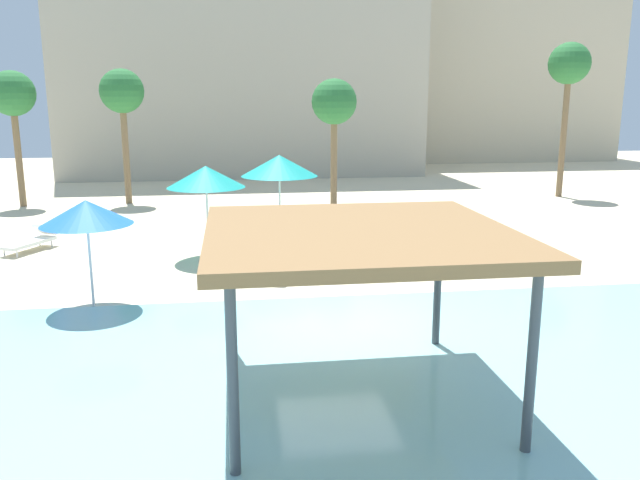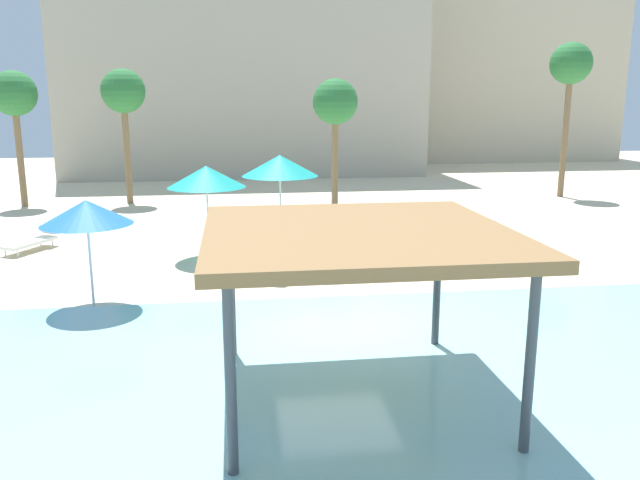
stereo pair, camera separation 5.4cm
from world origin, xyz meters
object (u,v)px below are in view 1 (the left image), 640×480
beach_umbrella_teal_3 (279,166)px  palm_tree_1 (12,96)px  shade_pavilion (358,239)px  palm_tree_3 (122,94)px  palm_tree_0 (569,68)px  lounge_chair_0 (489,235)px  lounge_chair_4 (32,240)px  palm_tree_2 (334,104)px  beach_umbrella_teal_0 (206,177)px  beach_umbrella_blue_4 (86,213)px  lounge_chair_3 (287,263)px

beach_umbrella_teal_3 → palm_tree_1: bearing=139.7°
shade_pavilion → palm_tree_1: (-10.90, 19.77, 2.11)m
palm_tree_3 → palm_tree_1: bearing=-177.3°
palm_tree_0 → palm_tree_3: size_ratio=1.22×
lounge_chair_0 → lounge_chair_4: size_ratio=1.01×
lounge_chair_0 → palm_tree_2: bearing=-142.9°
lounge_chair_4 → palm_tree_0: 23.83m
beach_umbrella_teal_0 → lounge_chair_0: (8.86, 0.50, -2.07)m
lounge_chair_4 → palm_tree_2: size_ratio=0.36×
palm_tree_3 → palm_tree_0: bearing=-2.1°
lounge_chair_0 → palm_tree_2: (-3.80, 7.79, 4.03)m
palm_tree_0 → palm_tree_3: 20.16m
beach_umbrella_teal_0 → beach_umbrella_blue_4: size_ratio=1.11×
lounge_chair_3 → palm_tree_1: size_ratio=0.34×
lounge_chair_4 → palm_tree_1: (-2.86, 8.65, 4.35)m
beach_umbrella_blue_4 → lounge_chair_3: beach_umbrella_blue_4 is taller
lounge_chair_3 → lounge_chair_4: bearing=-92.0°
palm_tree_0 → palm_tree_1: (-24.55, 0.53, -1.29)m
beach_umbrella_teal_0 → lounge_chair_4: size_ratio=1.38×
lounge_chair_0 → palm_tree_0: palm_tree_0 is taller
beach_umbrella_blue_4 → palm_tree_3: (-1.44, 14.84, 2.61)m
beach_umbrella_teal_0 → beach_umbrella_blue_4: 4.92m
beach_umbrella_blue_4 → lounge_chair_4: bearing=116.8°
beach_umbrella_teal_0 → lounge_chair_0: 9.11m
lounge_chair_3 → palm_tree_1: palm_tree_1 is taller
beach_umbrella_teal_0 → palm_tree_2: 9.90m
shade_pavilion → palm_tree_2: 17.96m
palm_tree_0 → palm_tree_1: palm_tree_0 is taller
lounge_chair_4 → palm_tree_2: bearing=149.1°
beach_umbrella_blue_4 → palm_tree_2: size_ratio=0.45×
lounge_chair_4 → palm_tree_3: palm_tree_3 is taller
beach_umbrella_blue_4 → lounge_chair_4: (-3.01, 5.97, -1.84)m
beach_umbrella_teal_3 → palm_tree_0: size_ratio=0.40×
lounge_chair_0 → lounge_chair_3: size_ratio=1.00×
beach_umbrella_teal_3 → palm_tree_1: palm_tree_1 is taller
lounge_chair_3 → lounge_chair_4: same height
beach_umbrella_teal_3 → lounge_chair_4: size_ratio=1.47×
lounge_chair_0 → lounge_chair_3: 7.27m
beach_umbrella_blue_4 → lounge_chair_3: (4.55, 2.05, -1.84)m
shade_pavilion → lounge_chair_4: (-8.04, 11.12, -2.23)m
lounge_chair_4 → lounge_chair_3: bearing=89.6°
lounge_chair_3 → palm_tree_1: 16.90m
beach_umbrella_teal_0 → lounge_chair_3: bearing=-46.3°
palm_tree_0 → palm_tree_3: palm_tree_0 is taller
shade_pavilion → palm_tree_0: size_ratio=0.63×
shade_pavilion → beach_umbrella_teal_3: beach_umbrella_teal_3 is taller
lounge_chair_0 → palm_tree_3: size_ratio=0.34×
beach_umbrella_teal_3 → palm_tree_0: (14.02, 8.40, 3.42)m
lounge_chair_0 → palm_tree_2: palm_tree_2 is taller
palm_tree_1 → palm_tree_2: 13.53m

